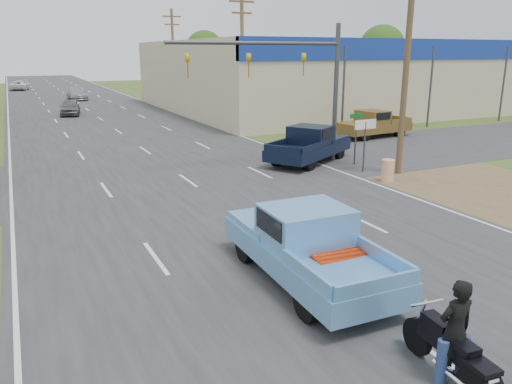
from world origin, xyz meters
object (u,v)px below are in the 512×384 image
navy_pickup (311,144)px  distant_car_grey (70,108)px  rider (455,335)px  blue_pickup (305,243)px  motorcycle (455,358)px  brown_pickup (372,124)px  distant_car_white (19,86)px  red_convertible (311,244)px  distant_car_silver (77,94)px

navy_pickup → distant_car_grey: (-9.15, 26.68, -0.26)m
rider → blue_pickup: bearing=-82.7°
distant_car_grey → blue_pickup: bearing=-79.0°
motorcycle → brown_pickup: 26.58m
motorcycle → navy_pickup: 18.37m
brown_pickup → motorcycle: bearing=137.8°
rider → motorcycle: bearing=90.0°
rider → distant_car_white: 79.81m
blue_pickup → navy_pickup: size_ratio=0.97×
motorcycle → distant_car_grey: bearing=98.0°
motorcycle → distant_car_grey: size_ratio=0.57×
red_convertible → distant_car_silver: (0.55, 54.02, -0.04)m
rider → distant_car_grey: rider is taller
red_convertible → distant_car_grey: bearing=92.5°
motorcycle → distant_car_white: 79.87m
blue_pickup → distant_car_white: blue_pickup is taller
motorcycle → distant_car_silver: (0.82, 59.13, 0.18)m
brown_pickup → distant_car_grey: brown_pickup is taller
brown_pickup → distant_car_grey: 27.67m
blue_pickup → distant_car_silver: blue_pickup is taller
distant_car_grey → distant_car_silver: distant_car_silver is taller
red_convertible → brown_pickup: 22.42m
motorcycle → distant_car_silver: size_ratio=0.48×
motorcycle → rider: size_ratio=1.26×
motorcycle → brown_pickup: (15.40, 21.66, 0.39)m
brown_pickup → navy_pickup: bearing=115.0°
rider → distant_car_white: bearing=-80.6°
blue_pickup → navy_pickup: 14.20m
distant_car_silver → navy_pickup: bearing=-82.5°
motorcycle → rider: bearing=90.0°
blue_pickup → brown_pickup: blue_pickup is taller
motorcycle → distant_car_grey: (-1.65, 43.45, 0.17)m
rider → navy_pickup: (7.49, 16.70, 0.03)m
rider → navy_pickup: navy_pickup is taller
red_convertible → navy_pickup: 13.72m
red_convertible → motorcycle: red_convertible is taller
rider → navy_pickup: size_ratio=0.31×
red_convertible → brown_pickup: bearing=47.2°
rider → blue_pickup: 4.72m
distant_car_white → distant_car_silver: bearing=115.3°
distant_car_white → rider: bearing=103.0°
blue_pickup → navy_pickup: (7.61, 11.98, -0.01)m
motorcycle → rider: (0.01, 0.07, 0.40)m
navy_pickup → distant_car_white: 64.18m
rider → red_convertible: bearing=-87.2°
motorcycle → blue_pickup: bearing=97.2°
red_convertible → distant_car_white: 74.79m
brown_pickup → distant_car_white: brown_pickup is taller
navy_pickup → brown_pickup: bearing=91.0°
motorcycle → brown_pickup: size_ratio=0.41×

